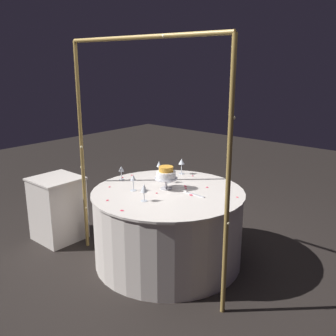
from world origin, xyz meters
The scene contains 25 objects.
ground_plane centered at (0.00, 0.00, 0.00)m, with size 12.00×12.00×0.00m, color black.
decorative_arch centered at (0.00, 0.33, 1.34)m, with size 1.76×0.05×2.10m.
main_table centered at (0.00, 0.00, 0.36)m, with size 1.44×1.44×0.72m.
side_table centered at (1.23, 0.42, 0.35)m, with size 0.48×0.48×0.70m.
tiered_cake centered at (0.06, -0.04, 0.87)m, with size 0.22×0.22×0.22m.
wine_glass_0 centered at (0.26, -0.52, 0.85)m, with size 0.07×0.07×0.17m.
wine_glass_1 centered at (0.17, -0.20, 0.83)m, with size 0.06×0.06×0.14m.
wine_glass_2 centered at (0.26, 0.20, 0.84)m, with size 0.06×0.06×0.16m.
wine_glass_3 centered at (0.42, -0.34, 0.83)m, with size 0.06×0.06×0.15m.
wine_glass_4 centered at (-0.01, 0.34, 0.83)m, with size 0.06×0.06×0.16m.
wine_glass_5 centered at (0.59, 0.04, 0.83)m, with size 0.06×0.06×0.15m.
cake_knife centered at (-0.20, -0.08, 0.73)m, with size 0.30×0.03×0.01m.
rose_petal_0 centered at (-0.05, -0.21, 0.72)m, with size 0.03×0.02×0.00m, color #E02D47.
rose_petal_1 centered at (0.12, -0.54, 0.72)m, with size 0.03×0.02×0.00m, color #E02D47.
rose_petal_2 centered at (-0.23, -0.05, 0.72)m, with size 0.04×0.03×0.00m, color #E02D47.
rose_petal_3 centered at (0.04, 0.12, 0.72)m, with size 0.03×0.02×0.00m, color #E02D47.
rose_petal_4 centered at (0.24, 0.54, 0.72)m, with size 0.03×0.02×0.00m, color #E02D47.
rose_petal_5 centered at (0.51, 0.28, 0.72)m, with size 0.03×0.02×0.00m, color #E02D47.
rose_petal_6 centered at (-0.22, -0.33, 0.72)m, with size 0.04×0.02×0.00m, color #E02D47.
rose_petal_7 centered at (-0.03, 0.61, 0.72)m, with size 0.04×0.03×0.00m, color #E02D47.
rose_petal_8 centered at (0.64, -0.01, 0.72)m, with size 0.03×0.02×0.00m, color #E02D47.
rose_petal_9 centered at (0.62, -0.14, 0.72)m, with size 0.03×0.02×0.00m, color #E02D47.
rose_petal_10 centered at (-0.02, -0.23, 0.72)m, with size 0.03×0.02×0.00m, color #E02D47.
rose_petal_11 centered at (-0.58, -0.28, 0.72)m, with size 0.03×0.02×0.00m, color #E02D47.
rose_petal_12 centered at (-0.08, -0.17, 0.72)m, with size 0.03×0.02×0.00m, color #E02D47.
Camera 1 is at (-2.21, 2.56, 1.90)m, focal length 40.65 mm.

